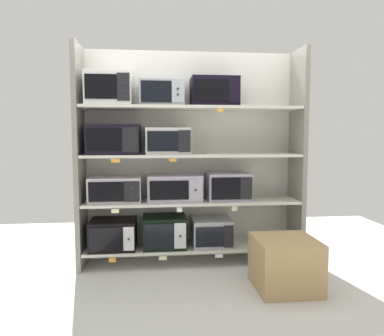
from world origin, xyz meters
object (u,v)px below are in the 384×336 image
Objects in this scene: microwave_0 at (113,234)px; microwave_6 at (114,140)px; microwave_9 at (162,94)px; shipping_carton at (285,264)px; microwave_10 at (214,92)px; microwave_7 at (168,141)px; microwave_8 at (109,89)px; microwave_1 at (164,231)px; microwave_2 at (211,232)px; microwave_4 at (175,188)px; microwave_5 at (228,186)px; microwave_3 at (115,189)px.

microwave_6 is at bearing 1.01° from microwave_0.
microwave_9 reaches higher than shipping_carton.
microwave_9 is at bearing 145.48° from shipping_carton.
microwave_10 reaches higher than microwave_6.
microwave_8 is (-0.60, 0.00, 0.54)m from microwave_7.
microwave_8 is 0.84× the size of shipping_carton.
microwave_1 is 1.62m from microwave_8.
microwave_1 is 1.08× the size of microwave_2.
microwave_10 is (1.06, -0.00, 0.50)m from microwave_6.
microwave_2 is 1.45m from microwave_6.
microwave_8 reaches higher than microwave_9.
microwave_0 is 1.05× the size of microwave_1.
microwave_8 reaches higher than microwave_6.
microwave_4 is 1.26× the size of microwave_9.
microwave_7 reaches higher than microwave_4.
microwave_8 is 0.54m from microwave_9.
microwave_10 is (0.50, 0.00, 0.52)m from microwave_7.
microwave_7 is at bearing 179.98° from microwave_5.
microwave_1 is at bearing 145.06° from shipping_carton.
microwave_9 is (-0.02, -0.00, 1.48)m from microwave_1.
microwave_3 reaches higher than microwave_0.
microwave_8 reaches higher than microwave_10.
microwave_1 is 0.93× the size of microwave_10.
microwave_2 is 0.93× the size of microwave_8.
microwave_4 is at bearing 0.02° from microwave_3.
microwave_9 is 0.92× the size of microwave_10.
shipping_carton is at bearing -63.49° from microwave_5.
microwave_2 is at bearing 179.91° from microwave_5.
microwave_6 is at bearing 179.94° from microwave_9.
microwave_8 reaches higher than microwave_7.
microwave_5 reaches higher than microwave_3.
microwave_2 is 1.52m from microwave_10.
microwave_6 is 1.15× the size of microwave_7.
microwave_8 is at bearing 179.67° from microwave_3.
microwave_7 is 1.02× the size of microwave_9.
microwave_8 is (-1.26, 0.00, 1.03)m from microwave_5.
microwave_8 is at bearing -180.00° from microwave_10.
microwave_9 is 0.84× the size of shipping_carton.
microwave_0 is at bearing -179.67° from microwave_3.
microwave_0 reaches higher than microwave_2.
microwave_7 reaches higher than microwave_5.
microwave_1 is 0.80× the size of microwave_4.
microwave_8 is at bearing -179.90° from microwave_6.
microwave_1 is at bearing -179.85° from microwave_4.
microwave_5 is 1.63m from microwave_8.
microwave_5 reaches higher than microwave_0.
microwave_6 is 1.18× the size of microwave_9.
microwave_10 is (0.54, 0.00, 1.50)m from microwave_1.
microwave_5 is (1.22, -0.00, 0.02)m from microwave_3.
microwave_9 is (0.50, -0.00, 0.48)m from microwave_6.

